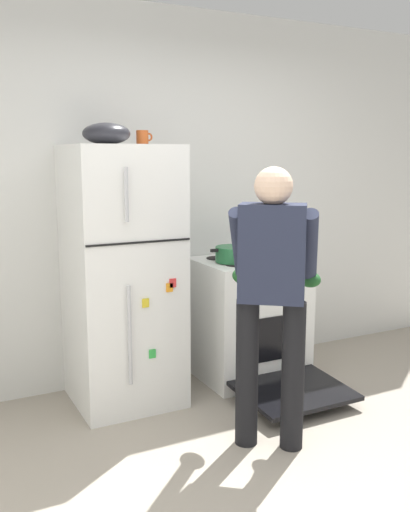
# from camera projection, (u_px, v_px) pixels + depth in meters

# --- Properties ---
(ground) EXTENTS (8.00, 8.00, 0.00)m
(ground) POSITION_uv_depth(u_px,v_px,m) (312.00, 504.00, 2.77)
(ground) COLOR #9E9384
(kitchen_wall_back) EXTENTS (6.00, 0.10, 2.70)m
(kitchen_wall_back) POSITION_uv_depth(u_px,v_px,m) (155.00, 197.00, 4.25)
(kitchen_wall_back) COLOR silver
(kitchen_wall_back) RESTS_ON ground
(refrigerator) EXTENTS (0.68, 0.72, 1.72)m
(refrigerator) POSITION_uv_depth(u_px,v_px,m) (122.00, 276.00, 3.82)
(refrigerator) COLOR white
(refrigerator) RESTS_ON ground
(stove_range) EXTENTS (0.76, 1.21, 0.90)m
(stove_range) POSITION_uv_depth(u_px,v_px,m) (249.00, 320.00, 4.32)
(stove_range) COLOR white
(stove_range) RESTS_ON ground
(person_cook) EXTENTS (0.65, 0.68, 1.60)m
(person_cook) POSITION_uv_depth(u_px,v_px,m) (272.00, 283.00, 3.20)
(person_cook) COLOR black
(person_cook) RESTS_ON ground
(red_pot) EXTENTS (0.36, 0.26, 0.11)m
(red_pot) POSITION_uv_depth(u_px,v_px,m) (233.00, 254.00, 4.13)
(red_pot) COLOR #236638
(red_pot) RESTS_ON stove_range
(coffee_mug) EXTENTS (0.11, 0.08, 0.10)m
(coffee_mug) POSITION_uv_depth(u_px,v_px,m) (143.00, 138.00, 3.79)
(coffee_mug) COLOR #B24C1E
(coffee_mug) RESTS_ON refrigerator
(mixing_bowl) EXTENTS (0.30, 0.30, 0.14)m
(mixing_bowl) POSITION_uv_depth(u_px,v_px,m) (106.00, 134.00, 3.62)
(mixing_bowl) COLOR black
(mixing_bowl) RESTS_ON refrigerator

